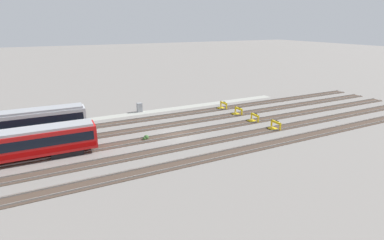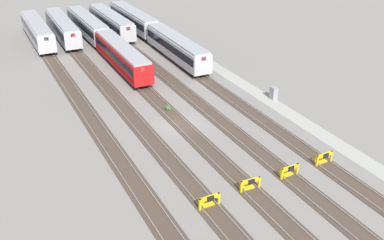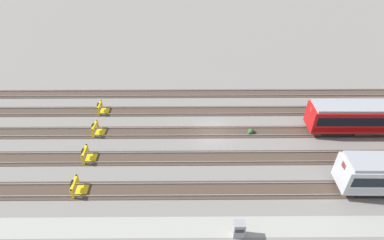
{
  "view_description": "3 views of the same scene",
  "coord_description": "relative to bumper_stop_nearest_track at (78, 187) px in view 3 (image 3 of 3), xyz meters",
  "views": [
    {
      "loc": [
        15.73,
        36.23,
        14.85
      ],
      "look_at": [
        -2.44,
        -0.0,
        1.8
      ],
      "focal_mm": 28.0,
      "sensor_mm": 36.0,
      "label": 1
    },
    {
      "loc": [
        -40.13,
        19.18,
        23.53
      ],
      "look_at": [
        -2.44,
        -0.0,
        1.8
      ],
      "focal_mm": 42.0,
      "sensor_mm": 36.0,
      "label": 2
    },
    {
      "loc": [
        -2.62,
        -27.39,
        21.88
      ],
      "look_at": [
        -2.44,
        -0.0,
        1.8
      ],
      "focal_mm": 28.0,
      "sensor_mm": 36.0,
      "label": 3
    }
  ],
  "objects": [
    {
      "name": "rail_track_middle",
      "position": [
        13.07,
        8.68,
        -0.47
      ],
      "size": [
        90.0,
        2.24,
        0.21
      ],
      "color": "#47382D",
      "rests_on": "ground"
    },
    {
      "name": "electrical_cabinet",
      "position": [
        14.28,
        -4.69,
        0.29
      ],
      "size": [
        0.9,
        0.73,
        1.6
      ],
      "color": "gray",
      "rests_on": "ground"
    },
    {
      "name": "service_walkway",
      "position": [
        13.07,
        -3.92,
        -0.51
      ],
      "size": [
        54.0,
        2.0,
        0.01
      ],
      "primitive_type": "cube",
      "color": "#9E9E93",
      "rests_on": "ground"
    },
    {
      "name": "rail_track_near_inner",
      "position": [
        13.07,
        4.34,
        -0.47
      ],
      "size": [
        90.0,
        2.24,
        0.21
      ],
      "color": "#47382D",
      "rests_on": "ground"
    },
    {
      "name": "rail_track_farthest",
      "position": [
        13.07,
        17.38,
        -0.47
      ],
      "size": [
        90.0,
        2.23,
        0.21
      ],
      "color": "#47382D",
      "rests_on": "ground"
    },
    {
      "name": "ground_plane",
      "position": [
        13.07,
        8.68,
        -0.51
      ],
      "size": [
        400.0,
        400.0,
        0.0
      ],
      "primitive_type": "plane",
      "color": "gray"
    },
    {
      "name": "bumper_stop_far_inner_track",
      "position": [
        -0.85,
        13.04,
        0.0
      ],
      "size": [
        1.36,
        2.0,
        1.22
      ],
      "color": "gold",
      "rests_on": "ground"
    },
    {
      "name": "bumper_stop_middle_track",
      "position": [
        -0.36,
        8.67,
        0.0
      ],
      "size": [
        1.38,
        2.01,
        1.22
      ],
      "color": "gold",
      "rests_on": "ground"
    },
    {
      "name": "bumper_stop_nearest_track",
      "position": [
        0.0,
        0.0,
        0.0
      ],
      "size": [
        1.37,
        2.01,
        1.22
      ],
      "color": "gold",
      "rests_on": "ground"
    },
    {
      "name": "rail_track_far_inner",
      "position": [
        13.07,
        13.03,
        -0.47
      ],
      "size": [
        90.0,
        2.23,
        0.21
      ],
      "color": "#47382D",
      "rests_on": "ground"
    },
    {
      "name": "weed_clump",
      "position": [
        17.47,
        8.48,
        -0.27
      ],
      "size": [
        0.92,
        0.7,
        0.64
      ],
      "color": "#38602D",
      "rests_on": "ground"
    },
    {
      "name": "bumper_stop_near_inner_track",
      "position": [
        -0.27,
        4.35,
        0.0
      ],
      "size": [
        1.37,
        2.01,
        1.22
      ],
      "color": "gold",
      "rests_on": "ground"
    },
    {
      "name": "rail_track_nearest",
      "position": [
        13.07,
        -0.01,
        -0.47
      ],
      "size": [
        90.0,
        2.23,
        0.21
      ],
      "color": "#47382D",
      "rests_on": "ground"
    }
  ]
}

